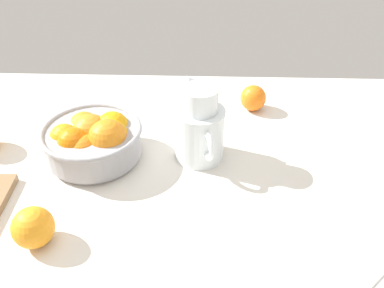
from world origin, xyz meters
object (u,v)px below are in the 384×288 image
(fruit_bowl, at_px, (93,139))
(loose_orange_1, at_px, (253,98))
(loose_orange_0, at_px, (33,227))
(spoon, at_px, (377,280))
(juice_pitcher, at_px, (200,132))

(fruit_bowl, relative_size, loose_orange_1, 3.26)
(loose_orange_0, distance_m, spoon, 0.60)
(juice_pitcher, xyz_separation_m, loose_orange_1, (0.14, 0.21, -0.03))
(fruit_bowl, xyz_separation_m, juice_pitcher, (0.24, 0.01, 0.01))
(fruit_bowl, bearing_deg, loose_orange_1, 30.82)
(juice_pitcher, distance_m, spoon, 0.46)
(loose_orange_1, relative_size, spoon, 0.55)
(juice_pitcher, xyz_separation_m, spoon, (0.30, -0.33, -0.06))
(loose_orange_0, relative_size, spoon, 0.61)
(loose_orange_1, distance_m, spoon, 0.57)
(fruit_bowl, distance_m, loose_orange_0, 0.26)
(juice_pitcher, xyz_separation_m, loose_orange_0, (-0.29, -0.27, -0.03))
(juice_pitcher, bearing_deg, loose_orange_0, -137.70)
(juice_pitcher, relative_size, spoon, 1.46)
(loose_orange_0, bearing_deg, juice_pitcher, 42.30)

